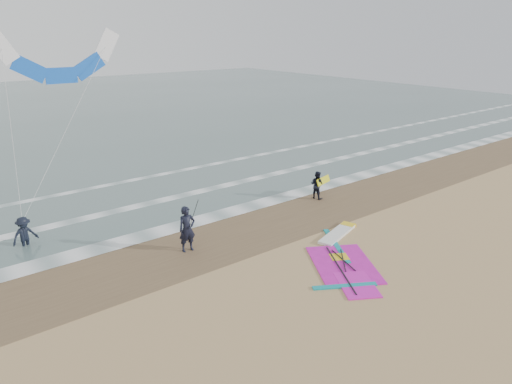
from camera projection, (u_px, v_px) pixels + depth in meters
ground at (355, 272)px, 18.05m from camera, size 120.00×120.00×0.00m
sea_water at (42, 112)px, 53.89m from camera, size 120.00×80.00×0.02m
wet_sand_band at (261, 224)px, 22.53m from camera, size 120.00×5.00×0.01m
foam_waterline at (213, 199)px, 25.84m from camera, size 120.00×9.15×0.02m
windsurf_rig at (343, 255)px, 19.31m from camera, size 5.77×5.46×0.14m
person_standing at (187, 229)px, 19.48m from camera, size 0.79×0.56×2.03m
person_walking at (317, 185)px, 25.75m from camera, size 0.78×0.91×1.60m
person_wading at (23, 228)px, 19.93m from camera, size 1.24×0.89×1.74m
held_pole at (193, 217)px, 19.50m from camera, size 0.17×0.86×1.82m
carried_kiteboard at (323, 180)px, 25.83m from camera, size 1.30×0.51×0.39m
surf_kite at (59, 61)px, 22.61m from camera, size 6.73×3.98×8.04m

